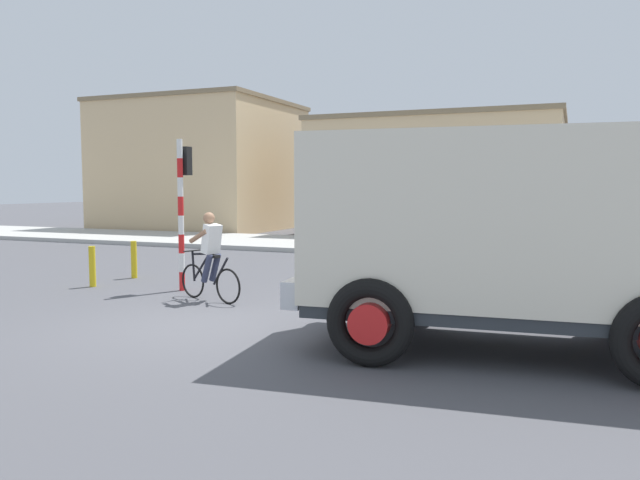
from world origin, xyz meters
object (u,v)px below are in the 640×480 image
(bollard_near, at_px, (92,267))
(bollard_far, at_px, (134,260))
(truck_foreground, at_px, (508,228))
(car_red_near, at_px, (605,245))
(traffic_light_pole, at_px, (183,193))
(cyclist, at_px, (210,257))

(bollard_near, bearing_deg, bollard_far, 90.00)
(truck_foreground, height_order, car_red_near, truck_foreground)
(truck_foreground, relative_size, traffic_light_pole, 1.75)
(traffic_light_pole, bearing_deg, bollard_far, 155.07)
(bollard_near, relative_size, bollard_far, 1.00)
(car_red_near, height_order, bollard_far, car_red_near)
(traffic_light_pole, bearing_deg, car_red_near, 32.14)
(truck_foreground, relative_size, bollard_far, 6.23)
(bollard_near, height_order, bollard_far, same)
(cyclist, distance_m, bollard_near, 3.40)
(truck_foreground, height_order, bollard_near, truck_foreground)
(cyclist, relative_size, traffic_light_pole, 0.54)
(bollard_far, bearing_deg, car_red_near, 22.19)
(truck_foreground, height_order, cyclist, truck_foreground)
(car_red_near, xyz_separation_m, bollard_near, (-10.51, -5.69, -0.37))
(bollard_far, bearing_deg, cyclist, -29.35)
(cyclist, relative_size, bollard_near, 1.91)
(truck_foreground, distance_m, bollard_far, 9.72)
(truck_foreground, xyz_separation_m, bollard_near, (-8.99, 2.09, -1.22))
(cyclist, xyz_separation_m, traffic_light_pole, (-1.22, 0.89, 1.20))
(car_red_near, xyz_separation_m, bollard_far, (-10.51, -4.29, -0.37))
(cyclist, bearing_deg, bollard_far, 150.65)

